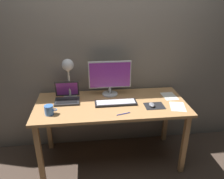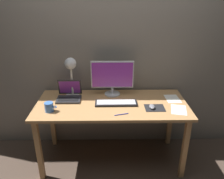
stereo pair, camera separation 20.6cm
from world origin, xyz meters
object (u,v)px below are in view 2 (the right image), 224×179
Objects in this scene: laptop at (69,94)px; mouse at (152,107)px; keyboard_main at (116,103)px; monitor at (112,77)px; pen at (121,114)px; coffee_mug at (49,107)px; desk_lamp at (71,69)px.

mouse is (0.87, -0.25, -0.04)m from laptop.
monitor is at bearing 98.71° from keyboard_main.
pen is at bearing -78.61° from keyboard_main.
pen is at bearing -158.53° from mouse.
mouse is at bearing 2.62° from coffee_mug.
desk_lamp reaches higher than laptop.
coffee_mug is (-0.15, -0.29, -0.01)m from laptop.
coffee_mug is at bearing -116.88° from laptop.
laptop is 0.59× the size of desk_lamp.
laptop is (-0.48, -0.09, -0.16)m from monitor.
keyboard_main reaches higher than pen.
mouse is at bearing -15.48° from keyboard_main.
mouse is (0.36, -0.10, 0.01)m from keyboard_main.
mouse is at bearing -40.48° from monitor.
laptop is 0.67m from pen.
monitor is 0.56m from mouse.
monitor is at bearing 10.90° from laptop.
laptop is 0.33m from coffee_mug.
keyboard_main is 3.15× the size of pen.
pen is at bearing -6.24° from coffee_mug.
coffee_mug is at bearing -148.31° from monitor.
coffee_mug reaches higher than keyboard_main.
keyboard_main is at bearing -81.29° from monitor.
desk_lamp is 0.95m from mouse.
pen is (0.71, -0.08, -0.04)m from coffee_mug.
coffee_mug is at bearing -116.14° from desk_lamp.
keyboard_main is at bearing -23.66° from desk_lamp.
keyboard_main is 0.23m from pen.
monitor reaches higher than mouse.
monitor is 0.32m from keyboard_main.
laptop is 2.71× the size of mouse.
desk_lamp is at bearing -176.62° from monitor.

